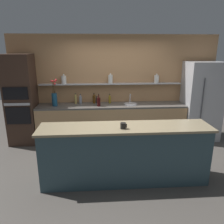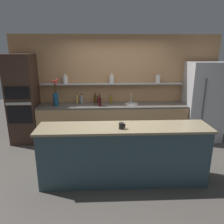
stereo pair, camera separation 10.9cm
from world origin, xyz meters
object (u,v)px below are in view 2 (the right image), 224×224
(bottle_spirit_3, at_px, (95,99))
(coffee_mug, at_px, (122,126))
(bottle_spirit_2, at_px, (82,100))
(refrigerator, at_px, (203,102))
(bottle_oil_5, at_px, (111,99))
(bottle_sauce_1, at_px, (98,100))
(oven_tower, at_px, (23,100))
(sink_fixture, at_px, (132,104))
(bottle_spirit_4, at_px, (77,99))
(flower_vase, at_px, (56,97))
(bottle_wine_0, at_px, (100,102))

(bottle_spirit_3, distance_m, coffee_mug, 2.19)
(bottle_spirit_2, distance_m, bottle_spirit_3, 0.34)
(refrigerator, relative_size, bottle_spirit_3, 7.44)
(bottle_spirit_3, bearing_deg, bottle_oil_5, -2.72)
(bottle_sauce_1, distance_m, bottle_oil_5, 0.32)
(oven_tower, height_order, bottle_spirit_2, oven_tower)
(oven_tower, xyz_separation_m, sink_fixture, (2.65, 0.01, -0.13))
(bottle_spirit_4, bearing_deg, bottle_oil_5, -1.22)
(flower_vase, height_order, bottle_spirit_3, flower_vase)
(bottle_oil_5, bearing_deg, bottle_spirit_4, 178.78)
(refrigerator, distance_m, bottle_oil_5, 2.32)
(oven_tower, distance_m, bottle_spirit_3, 1.75)
(bottle_wine_0, bearing_deg, bottle_sauce_1, 98.16)
(bottle_sauce_1, relative_size, coffee_mug, 1.69)
(flower_vase, bearing_deg, refrigerator, -0.43)
(sink_fixture, bearing_deg, refrigerator, -1.54)
(flower_vase, xyz_separation_m, bottle_spirit_4, (0.48, 0.19, -0.10))
(oven_tower, relative_size, flower_vase, 3.30)
(bottle_sauce_1, bearing_deg, refrigerator, -4.74)
(bottle_oil_5, bearing_deg, coffee_mug, -87.53)
(refrigerator, height_order, flower_vase, refrigerator)
(oven_tower, distance_m, bottle_sauce_1, 1.82)
(refrigerator, xyz_separation_m, bottle_spirit_3, (-2.70, 0.22, 0.05))
(bottle_spirit_3, xyz_separation_m, coffee_mug, (0.49, -2.13, 0.04))
(oven_tower, height_order, bottle_sauce_1, oven_tower)
(bottle_spirit_3, bearing_deg, bottle_spirit_2, -178.07)
(bottle_spirit_3, height_order, bottle_spirit_4, bottle_spirit_3)
(bottle_wine_0, relative_size, bottle_spirit_3, 1.14)
(bottle_spirit_4, relative_size, coffee_mug, 2.38)
(refrigerator, relative_size, oven_tower, 0.91)
(oven_tower, relative_size, sink_fixture, 6.42)
(bottle_sauce_1, xyz_separation_m, bottle_spirit_2, (-0.41, -0.01, 0.02))
(flower_vase, distance_m, bottle_spirit_2, 0.64)
(oven_tower, bearing_deg, refrigerator, -0.47)
(bottle_sauce_1, bearing_deg, bottle_spirit_4, 179.72)
(refrigerator, relative_size, bottle_wine_0, 6.53)
(bottle_spirit_2, height_order, bottle_spirit_3, bottle_spirit_3)
(sink_fixture, distance_m, bottle_spirit_2, 1.26)
(bottle_sauce_1, xyz_separation_m, bottle_spirit_3, (-0.07, 0.00, 0.03))
(flower_vase, bearing_deg, bottle_spirit_2, 16.76)
(refrigerator, relative_size, coffee_mug, 17.96)
(bottle_wine_0, xyz_separation_m, bottle_spirit_4, (-0.58, 0.30, -0.00))
(oven_tower, bearing_deg, bottle_sauce_1, 5.73)
(bottle_spirit_4, bearing_deg, flower_vase, -158.23)
(sink_fixture, relative_size, bottle_spirit_2, 1.36)
(sink_fixture, distance_m, bottle_sauce_1, 0.86)
(refrigerator, height_order, bottle_oil_5, refrigerator)
(sink_fixture, xyz_separation_m, bottle_oil_5, (-0.51, 0.15, 0.07))
(refrigerator, height_order, bottle_wine_0, refrigerator)
(bottle_spirit_3, bearing_deg, oven_tower, -173.93)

